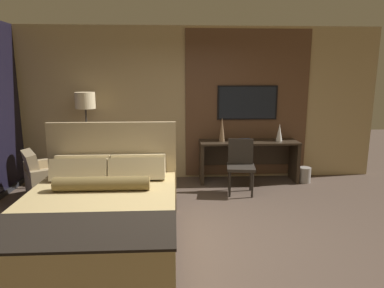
# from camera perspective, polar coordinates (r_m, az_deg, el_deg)

# --- Properties ---
(ground_plane) EXTENTS (16.00, 16.00, 0.00)m
(ground_plane) POSITION_cam_1_polar(r_m,az_deg,el_deg) (4.25, -0.04, -15.76)
(ground_plane) COLOR #4C3D33
(wall_back_tv_panel) EXTENTS (7.20, 0.09, 2.80)m
(wall_back_tv_panel) POSITION_cam_1_polar(r_m,az_deg,el_deg) (6.40, 0.16, 6.63)
(wall_back_tv_panel) COLOR tan
(wall_back_tv_panel) RESTS_ON ground_plane
(bed) EXTENTS (1.74, 2.26, 1.31)m
(bed) POSITION_cam_1_polar(r_m,az_deg,el_deg) (4.04, -15.24, -11.91)
(bed) COLOR #33281E
(bed) RESTS_ON ground_plane
(desk) EXTENTS (1.79, 0.51, 0.75)m
(desk) POSITION_cam_1_polar(r_m,az_deg,el_deg) (6.39, 9.32, -1.59)
(desk) COLOR #2D2319
(desk) RESTS_ON ground_plane
(tv) EXTENTS (1.11, 0.04, 0.63)m
(tv) POSITION_cam_1_polar(r_m,az_deg,el_deg) (6.45, 9.20, 6.82)
(tv) COLOR black
(desk_chair) EXTENTS (0.50, 0.50, 0.89)m
(desk_chair) POSITION_cam_1_polar(r_m,az_deg,el_deg) (5.73, 8.12, -2.86)
(desk_chair) COLOR #28231E
(desk_chair) RESTS_ON ground_plane
(armchair_by_window) EXTENTS (1.04, 1.06, 0.81)m
(armchair_by_window) POSITION_cam_1_polar(r_m,az_deg,el_deg) (5.88, -22.30, -5.85)
(armchair_by_window) COLOR #998460
(armchair_by_window) RESTS_ON ground_plane
(floor_lamp) EXTENTS (0.34, 0.34, 1.65)m
(floor_lamp) POSITION_cam_1_polar(r_m,az_deg,el_deg) (6.19, -17.32, 5.76)
(floor_lamp) COLOR #282623
(floor_lamp) RESTS_ON ground_plane
(vase_tall) EXTENTS (0.11, 0.11, 0.44)m
(vase_tall) POSITION_cam_1_polar(r_m,az_deg,el_deg) (6.19, 5.01, 2.46)
(vase_tall) COLOR #846647
(vase_tall) RESTS_ON desk
(vase_short) EXTENTS (0.12, 0.12, 0.32)m
(vase_short) POSITION_cam_1_polar(r_m,az_deg,el_deg) (6.41, 14.35, 1.88)
(vase_short) COLOR silver
(vase_short) RESTS_ON desk
(book) EXTENTS (0.24, 0.18, 0.03)m
(book) POSITION_cam_1_polar(r_m,az_deg,el_deg) (6.34, 8.80, 0.70)
(book) COLOR navy
(book) RESTS_ON desk
(waste_bin) EXTENTS (0.22, 0.22, 0.28)m
(waste_bin) POSITION_cam_1_polar(r_m,az_deg,el_deg) (6.62, 18.25, -4.90)
(waste_bin) COLOR gray
(waste_bin) RESTS_ON ground_plane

